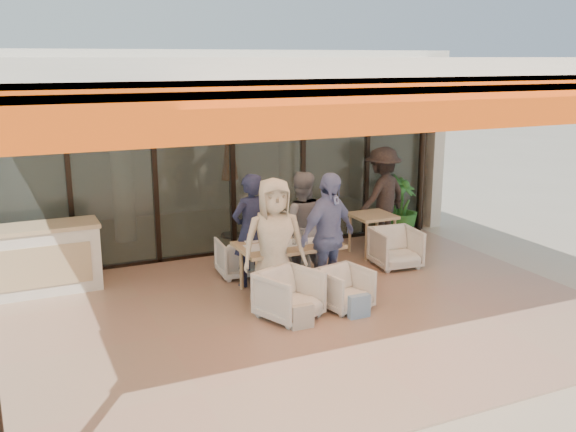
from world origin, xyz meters
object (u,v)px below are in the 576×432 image
chair_near_left (289,293)px  diner_navy (250,231)px  diner_grey (301,226)px  side_chair (396,246)px  chair_far_left (239,256)px  chair_near_right (345,287)px  side_table (372,220)px  potted_palm (401,207)px  dining_table (288,247)px  diner_cream (274,244)px  standing_woman (382,196)px  chair_far_right (287,249)px  host_counter (35,260)px  diner_periwinkle (328,236)px

chair_near_left → diner_navy: size_ratio=0.42×
diner_grey → side_chair: bearing=-164.3°
side_chair → diner_grey: bearing=-179.9°
chair_far_left → side_chair: side_chair is taller
chair_far_left → chair_near_right: size_ratio=1.05×
side_table → chair_near_right: bearing=-130.0°
chair_far_left → potted_palm: potted_palm is taller
dining_table → chair_near_right: dining_table is taller
chair_near_right → diner_cream: diner_cream is taller
potted_palm → standing_woman: bearing=-156.9°
diner_grey → dining_table: bearing=67.7°
chair_far_left → chair_far_right: size_ratio=0.99×
chair_near_left → dining_table: bearing=44.8°
chair_far_right → potted_palm: potted_palm is taller
host_counter → potted_palm: (6.65, 0.41, 0.07)m
chair_far_left → side_table: bearing=-174.1°
dining_table → diner_grey: (0.43, 0.44, 0.17)m
chair_near_left → diner_cream: diner_cream is taller
side_table → side_chair: side_table is taller
side_table → standing_woman: standing_woman is taller
chair_far_left → side_chair: 2.59m
chair_near_right → potted_palm: size_ratio=0.54×
dining_table → side_table: bearing=26.1°
dining_table → diner_navy: size_ratio=0.86×
host_counter → diner_grey: diner_grey is taller
diner_grey → diner_periwinkle: (0.00, -0.90, 0.06)m
chair_near_left → side_table: (2.50, 1.98, 0.27)m
chair_near_left → potted_palm: 4.61m
diner_cream → side_chair: size_ratio=2.49×
dining_table → chair_near_left: (-0.41, -0.96, -0.32)m
diner_navy → diner_periwinkle: size_ratio=0.95×
chair_far_right → chair_near_left: 2.08m
chair_near_left → chair_far_left: bearing=68.2°
chair_near_left → diner_grey: diner_grey is taller
diner_periwinkle → potted_palm: 3.65m
diner_navy → side_chair: bearing=159.9°
diner_periwinkle → side_table: diner_periwinkle is taller
chair_near_left → side_chair: 2.79m
chair_far_left → diner_grey: 1.11m
standing_woman → chair_near_right: bearing=29.6°
host_counter → side_chair: (5.49, -1.15, -0.16)m
diner_cream → chair_near_right: bearing=-20.7°
side_chair → standing_woman: bearing=73.1°
chair_far_left → standing_woman: size_ratio=0.37×
diner_cream → standing_woman: diner_cream is taller
chair_far_right → diner_periwinkle: 1.51m
dining_table → chair_far_left: size_ratio=2.20×
diner_cream → standing_woman: bearing=43.7°
diner_cream → side_table: bearing=40.7°
chair_far_right → standing_woman: standing_woman is taller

